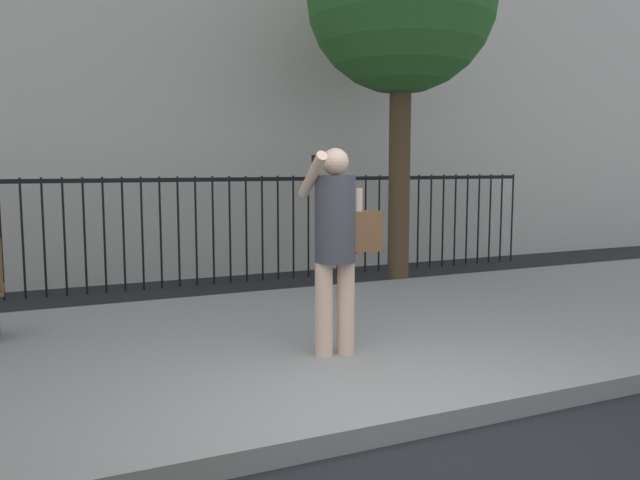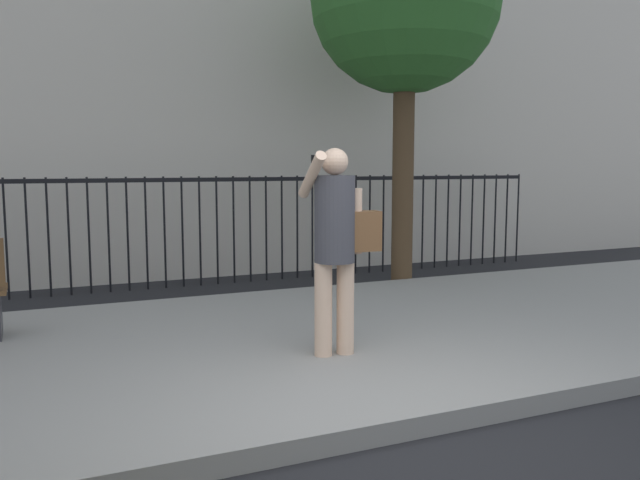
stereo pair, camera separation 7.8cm
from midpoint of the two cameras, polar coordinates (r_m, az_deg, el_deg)
The scene contains 4 objects.
ground_plane at distance 4.33m, azimuth 7.85°, elevation -17.30°, with size 60.00×60.00×0.00m, color black.
sidewalk at distance 6.17m, azimuth -3.09°, elevation -9.17°, with size 28.00×4.40×0.15m, color gray.
iron_fence at distance 9.52m, azimuth -11.10°, elevation 2.05°, with size 12.03×0.04×1.60m.
pedestrian_on_phone at distance 5.40m, azimuth 1.96°, elevation 0.38°, with size 0.67×0.51×1.75m.
Camera 2 is at (-2.07, -3.37, 1.75)m, focal length 36.24 mm.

